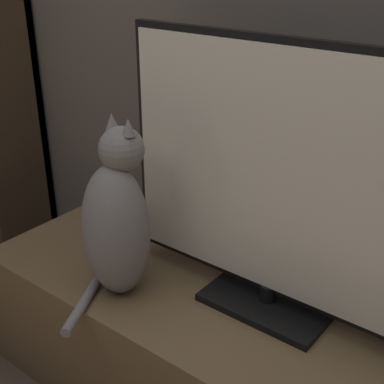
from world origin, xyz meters
TOP-DOWN VIEW (x-y plane):
  - tv_stand at (0.00, 0.91)m, footprint 1.57×0.55m
  - tv at (0.09, 0.97)m, footprint 0.91×0.21m
  - cat at (-0.29, 0.78)m, footprint 0.22×0.34m

SIDE VIEW (x-z plane):
  - tv_stand at x=0.00m, z-range 0.00..0.43m
  - cat at x=-0.29m, z-range 0.39..0.91m
  - tv at x=0.09m, z-range 0.43..1.16m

